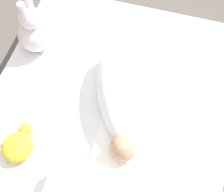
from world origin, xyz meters
name	(u,v)px	position (x,y,z in m)	size (l,w,h in m)	color
ground_plane	(109,124)	(0.00, 0.00, 0.00)	(12.00, 12.00, 0.00)	#514C47
bed_mattress	(109,115)	(0.00, 0.00, 0.11)	(1.22, 1.05, 0.22)	white
burp_cloth	(114,141)	(-0.16, -0.07, 0.23)	(0.23, 0.15, 0.02)	white
swaddled_baby	(116,97)	(0.01, -0.03, 0.28)	(0.53, 0.31, 0.14)	white
bunny_plush	(34,31)	(0.22, 0.42, 0.32)	(0.16, 0.16, 0.30)	silver
turtle_plush	(19,144)	(-0.29, 0.29, 0.25)	(0.17, 0.13, 0.06)	yellow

